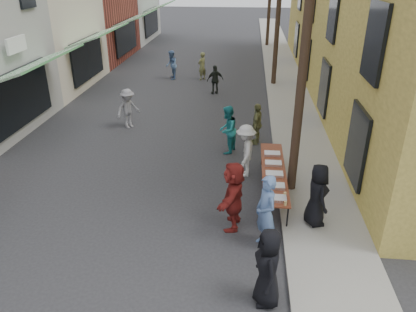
% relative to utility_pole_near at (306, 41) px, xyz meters
% --- Properties ---
extents(ground, '(120.00, 120.00, 0.00)m').
position_rel_utility_pole_near_xyz_m(ground, '(-4.30, -3.00, -4.50)').
color(ground, '#28282B').
rests_on(ground, ground).
extents(sidewalk, '(2.20, 60.00, 0.10)m').
position_rel_utility_pole_near_xyz_m(sidewalk, '(0.70, 12.00, -4.45)').
color(sidewalk, gray).
rests_on(sidewalk, ground).
extents(storefront_row, '(8.00, 37.00, 9.00)m').
position_rel_utility_pole_near_xyz_m(storefront_row, '(-14.30, 11.96, -0.38)').
color(storefront_row, maroon).
rests_on(storefront_row, ground).
extents(utility_pole_near, '(0.26, 0.26, 9.00)m').
position_rel_utility_pole_near_xyz_m(utility_pole_near, '(0.00, 0.00, 0.00)').
color(utility_pole_near, '#2D2116').
rests_on(utility_pole_near, ground).
extents(utility_pole_mid, '(0.26, 0.26, 9.00)m').
position_rel_utility_pole_near_xyz_m(utility_pole_mid, '(0.00, 12.00, 0.00)').
color(utility_pole_mid, '#2D2116').
rests_on(utility_pole_mid, ground).
extents(serving_table, '(0.70, 4.00, 0.75)m').
position_rel_utility_pole_near_xyz_m(serving_table, '(-0.57, -0.18, -3.79)').
color(serving_table, brown).
rests_on(serving_table, ground).
extents(catering_tray_sausage, '(0.50, 0.33, 0.08)m').
position_rel_utility_pole_near_xyz_m(catering_tray_sausage, '(-0.57, -1.83, -3.71)').
color(catering_tray_sausage, maroon).
rests_on(catering_tray_sausage, serving_table).
extents(catering_tray_foil_b, '(0.50, 0.33, 0.08)m').
position_rel_utility_pole_near_xyz_m(catering_tray_foil_b, '(-0.57, -1.18, -3.71)').
color(catering_tray_foil_b, '#B2B2B7').
rests_on(catering_tray_foil_b, serving_table).
extents(catering_tray_buns, '(0.50, 0.33, 0.08)m').
position_rel_utility_pole_near_xyz_m(catering_tray_buns, '(-0.57, -0.48, -3.71)').
color(catering_tray_buns, tan).
rests_on(catering_tray_buns, serving_table).
extents(catering_tray_foil_d, '(0.50, 0.33, 0.08)m').
position_rel_utility_pole_near_xyz_m(catering_tray_foil_d, '(-0.57, 0.22, -3.71)').
color(catering_tray_foil_d, '#B2B2B7').
rests_on(catering_tray_foil_d, serving_table).
extents(catering_tray_buns_end, '(0.50, 0.33, 0.08)m').
position_rel_utility_pole_near_xyz_m(catering_tray_buns_end, '(-0.57, 0.92, -3.71)').
color(catering_tray_buns_end, tan).
rests_on(catering_tray_buns_end, serving_table).
extents(condiment_jar_a, '(0.07, 0.07, 0.08)m').
position_rel_utility_pole_near_xyz_m(condiment_jar_a, '(-0.79, -2.13, -3.71)').
color(condiment_jar_a, '#A57F26').
rests_on(condiment_jar_a, serving_table).
extents(condiment_jar_b, '(0.07, 0.07, 0.08)m').
position_rel_utility_pole_near_xyz_m(condiment_jar_b, '(-0.79, -2.03, -3.71)').
color(condiment_jar_b, '#A57F26').
rests_on(condiment_jar_b, serving_table).
extents(condiment_jar_c, '(0.07, 0.07, 0.08)m').
position_rel_utility_pole_near_xyz_m(condiment_jar_c, '(-0.79, -1.93, -3.71)').
color(condiment_jar_c, '#A57F26').
rests_on(condiment_jar_c, serving_table).
extents(cup_stack, '(0.08, 0.08, 0.12)m').
position_rel_utility_pole_near_xyz_m(cup_stack, '(-0.37, -2.08, -3.69)').
color(cup_stack, tan).
rests_on(cup_stack, serving_table).
extents(guest_front_a, '(0.70, 0.94, 1.75)m').
position_rel_utility_pole_near_xyz_m(guest_front_a, '(-0.90, -4.63, -3.62)').
color(guest_front_a, black).
rests_on(guest_front_a, ground).
extents(guest_front_b, '(0.71, 0.83, 1.93)m').
position_rel_utility_pole_near_xyz_m(guest_front_b, '(-0.90, -2.80, -3.54)').
color(guest_front_b, '#5674A6').
rests_on(guest_front_b, ground).
extents(guest_front_c, '(0.88, 1.01, 1.77)m').
position_rel_utility_pole_near_xyz_m(guest_front_c, '(-2.12, 2.59, -3.61)').
color(guest_front_c, teal).
rests_on(guest_front_c, ground).
extents(guest_front_d, '(0.70, 1.16, 1.75)m').
position_rel_utility_pole_near_xyz_m(guest_front_d, '(-1.43, 0.87, -3.63)').
color(guest_front_d, silver).
rests_on(guest_front_d, ground).
extents(guest_front_e, '(0.57, 1.00, 1.60)m').
position_rel_utility_pole_near_xyz_m(guest_front_e, '(-1.04, 3.53, -3.70)').
color(guest_front_e, olive).
rests_on(guest_front_e, ground).
extents(guest_queue_back, '(0.77, 1.79, 1.87)m').
position_rel_utility_pole_near_xyz_m(guest_queue_back, '(-1.70, -2.05, -3.56)').
color(guest_queue_back, maroon).
rests_on(guest_queue_back, ground).
extents(server, '(0.73, 0.94, 1.71)m').
position_rel_utility_pole_near_xyz_m(server, '(0.44, -1.83, -3.54)').
color(server, black).
rests_on(server, sidewalk).
extents(passerby_left, '(1.17, 1.22, 1.67)m').
position_rel_utility_pole_near_xyz_m(passerby_left, '(-6.39, 4.70, -3.67)').
color(passerby_left, gray).
rests_on(passerby_left, ground).
extents(passerby_mid, '(0.97, 0.69, 1.52)m').
position_rel_utility_pole_near_xyz_m(passerby_mid, '(-3.17, 9.91, -3.74)').
color(passerby_mid, black).
rests_on(passerby_mid, ground).
extents(passerby_right, '(0.65, 0.71, 1.62)m').
position_rel_utility_pole_near_xyz_m(passerby_right, '(-4.19, 12.75, -3.69)').
color(passerby_right, olive).
rests_on(passerby_right, ground).
extents(passerby_far, '(0.80, 0.94, 1.69)m').
position_rel_utility_pole_near_xyz_m(passerby_far, '(-6.02, 12.69, -3.65)').
color(passerby_far, '#5778A9').
rests_on(passerby_far, ground).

